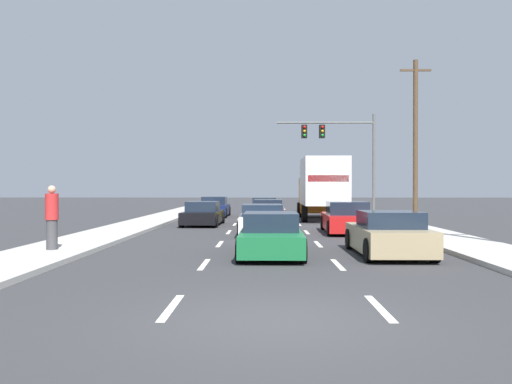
% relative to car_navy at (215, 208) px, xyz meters
% --- Properties ---
extents(ground_plane, '(140.00, 140.00, 0.00)m').
position_rel_car_navy_xyz_m(ground_plane, '(3.42, -3.28, -0.60)').
color(ground_plane, '#333335').
extents(sidewalk_right, '(2.45, 80.00, 0.14)m').
position_rel_car_navy_xyz_m(sidewalk_right, '(9.89, -8.28, -0.53)').
color(sidewalk_right, '#B2AFA8').
rests_on(sidewalk_right, ground_plane).
extents(sidewalk_left, '(2.45, 80.00, 0.14)m').
position_rel_car_navy_xyz_m(sidewalk_left, '(-3.06, -8.28, -0.53)').
color(sidewalk_left, '#B2AFA8').
rests_on(sidewalk_left, ground_plane).
extents(lane_markings, '(3.54, 57.00, 0.01)m').
position_rel_car_navy_xyz_m(lane_markings, '(3.42, -4.93, -0.60)').
color(lane_markings, silver).
rests_on(lane_markings, ground_plane).
extents(car_navy, '(1.89, 4.27, 1.34)m').
position_rel_car_navy_xyz_m(car_navy, '(0.00, 0.00, 0.00)').
color(car_navy, '#141E4C').
rests_on(car_navy, ground_plane).
extents(car_black, '(2.00, 4.33, 1.23)m').
position_rel_car_navy_xyz_m(car_black, '(0.12, -8.19, -0.05)').
color(car_black, black).
rests_on(car_black, ground_plane).
extents(car_yellow, '(1.82, 4.02, 1.28)m').
position_rel_car_navy_xyz_m(car_yellow, '(3.28, -0.18, -0.01)').
color(car_yellow, yellow).
rests_on(car_yellow, ground_plane).
extents(car_maroon, '(1.88, 4.09, 1.30)m').
position_rel_car_navy_xyz_m(car_maroon, '(3.49, -6.41, -0.00)').
color(car_maroon, maroon).
rests_on(car_maroon, ground_plane).
extents(car_white, '(1.97, 4.56, 1.26)m').
position_rel_car_navy_xyz_m(car_white, '(3.18, -13.58, -0.02)').
color(car_white, white).
rests_on(car_white, ground_plane).
extents(car_green, '(1.88, 4.71, 1.23)m').
position_rel_car_navy_xyz_m(car_green, '(3.44, -20.40, -0.05)').
color(car_green, '#196B38').
rests_on(car_green, ground_plane).
extents(box_truck, '(2.71, 7.96, 3.64)m').
position_rel_car_navy_xyz_m(box_truck, '(6.74, -3.38, 1.45)').
color(box_truck, white).
rests_on(box_truck, ground_plane).
extents(car_red, '(2.05, 4.48, 1.36)m').
position_rel_car_navy_xyz_m(car_red, '(6.79, -12.80, 0.02)').
color(car_red, red).
rests_on(car_red, ground_plane).
extents(car_tan, '(1.93, 4.23, 1.28)m').
position_rel_car_navy_xyz_m(car_tan, '(6.83, -20.52, -0.02)').
color(car_tan, tan).
rests_on(car_tan, ground_plane).
extents(traffic_signal_mast, '(7.22, 0.69, 7.34)m').
position_rel_car_navy_xyz_m(traffic_signal_mast, '(8.46, 3.97, 4.78)').
color(traffic_signal_mast, '#595B56').
rests_on(traffic_signal_mast, ground_plane).
extents(utility_pole_mid, '(1.80, 0.28, 9.36)m').
position_rel_car_navy_xyz_m(utility_pole_mid, '(12.07, -4.34, 4.22)').
color(utility_pole_mid, brown).
rests_on(utility_pole_mid, ground_plane).
extents(pedestrian_near_corner, '(0.38, 0.38, 1.88)m').
position_rel_car_navy_xyz_m(pedestrian_near_corner, '(-2.98, -20.39, 0.49)').
color(pedestrian_near_corner, '#3F3F42').
rests_on(pedestrian_near_corner, sidewalk_left).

